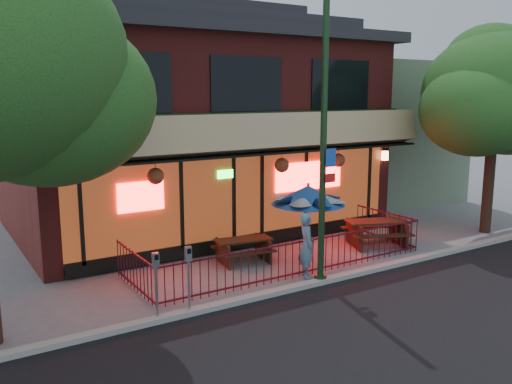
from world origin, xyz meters
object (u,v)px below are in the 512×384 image
Objects in this scene: pedestrian at (307,245)px; parking_meter_far at (156,275)px; picnic_table_left at (243,247)px; patio_umbrella at (308,195)px; picnic_table_right at (377,229)px; parking_meter_near at (188,269)px; street_tree_right at (495,86)px; street_light at (323,159)px.

pedestrian is 1.14× the size of parking_meter_far.
picnic_table_left is 2.38m from patio_umbrella.
picnic_table_right is (4.40, -0.81, 0.09)m from picnic_table_left.
parking_meter_near is at bearing -166.46° from picnic_table_right.
street_tree_right is 6.31m from picnic_table_right.
picnic_table_left is 0.76× the size of picnic_table_right.
pedestrian reaches higher than parking_meter_near.
picnic_table_right is at bearing 13.54° from parking_meter_near.
parking_meter_near is (-11.75, -1.07, -3.92)m from street_tree_right.
street_tree_right is (8.04, 0.99, 1.81)m from street_light.
patio_umbrella is (-3.00, -0.34, 1.45)m from picnic_table_right.
pedestrian reaches higher than picnic_table_left.
patio_umbrella is (1.40, -1.14, 1.54)m from picnic_table_left.
picnic_table_right is at bearing 12.09° from parking_meter_far.
street_tree_right is 4.66× the size of parking_meter_far.
parking_meter_far reaches higher than picnic_table_left.
street_tree_right is 3.99× the size of picnic_table_left.
picnic_table_right is (-4.44, 0.69, -4.42)m from street_tree_right.
parking_meter_far is (-0.72, 0.04, -0.02)m from parking_meter_near.
parking_meter_far is at bearing -175.29° from street_tree_right.
pedestrian is at bearing 9.09° from parking_meter_near.
street_tree_right is at bearing 7.01° from street_light.
picnic_table_right is (3.60, 1.68, -2.62)m from street_light.
street_tree_right reaches higher than patio_umbrella.
parking_meter_far is (-4.35, -0.54, 0.16)m from pedestrian.
patio_umbrella is at bearing -17.44° from pedestrian.
pedestrian is at bearing 98.61° from street_light.
pedestrian is at bearing -176.58° from street_tree_right.
parking_meter_far is at bearing -164.60° from patio_umbrella.
patio_umbrella is (-7.44, 0.36, -2.97)m from street_tree_right.
parking_meter_near is (-3.63, -0.58, 0.18)m from pedestrian.
street_light reaches higher than parking_meter_far.
street_light is 4.65× the size of parking_meter_far.
picnic_table_left is 1.17× the size of parking_meter_far.
picnic_table_left is 1.15× the size of parking_meter_near.
street_tree_right is 12.43m from parking_meter_near.
patio_umbrella reaches higher than picnic_table_left.
picnic_table_left is 1.02× the size of pedestrian.
street_tree_right is at bearing 5.19° from parking_meter_near.
parking_meter_near reaches higher than parking_meter_far.
street_light is at bearing -113.95° from patio_umbrella.
patio_umbrella is 4.63m from parking_meter_near.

